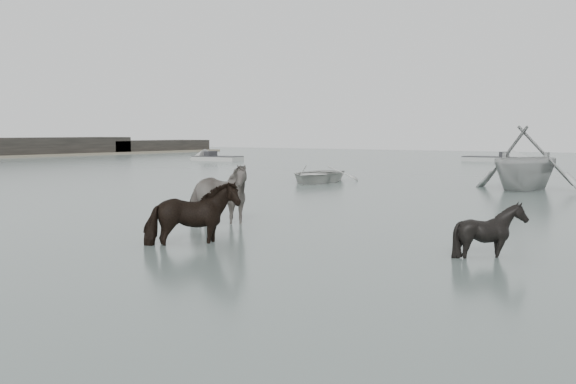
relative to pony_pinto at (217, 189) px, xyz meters
The scene contains 8 objects.
ground 4.66m from the pony_pinto, 34.87° to the right, with size 140.00×140.00×0.00m, color #52615B.
pony_pinto is the anchor object (origin of this frame).
pony_dark 3.40m from the pony_pinto, 57.06° to the right, with size 1.54×1.32×1.55m, color black.
pony_black 7.18m from the pony_pinto, ahead, with size 0.99×1.12×1.23m, color black.
rowboat_lead 14.86m from the pony_pinto, 113.50° to the left, with size 3.01×4.21×0.87m, color beige.
rowboat_trail 14.98m from the pony_pinto, 78.49° to the left, with size 4.27×4.95×2.61m, color #AAADAB.
skiff_outer 38.03m from the pony_pinto, 130.90° to the left, with size 5.31×1.60×0.75m, color #A4A4A0, non-canonical shape.
skiff_far 40.68m from the pony_pinto, 100.19° to the left, with size 6.24×1.60×0.75m, color #9C9E9B, non-canonical shape.
Camera 1 is at (7.81, -10.69, 2.24)m, focal length 45.00 mm.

